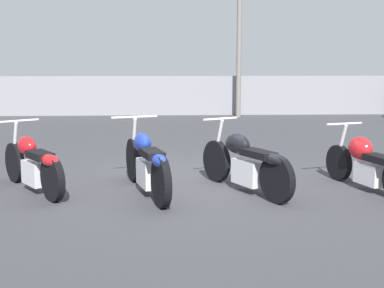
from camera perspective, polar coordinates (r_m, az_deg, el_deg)
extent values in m
plane|color=#38383D|center=(8.29, -0.05, -4.25)|extent=(60.00, 60.00, 0.00)
cube|color=gray|center=(18.19, -1.45, 5.18)|extent=(40.00, 0.04, 1.33)
cylinder|color=black|center=(8.79, -18.37, -1.89)|extent=(0.44, 0.56, 0.62)
cylinder|color=black|center=(7.46, -14.66, -3.63)|extent=(0.44, 0.56, 0.62)
cube|color=silver|center=(8.06, -16.47, -2.99)|extent=(0.46, 0.54, 0.34)
ellipsoid|color=#AD1419|center=(8.22, -17.21, -0.18)|extent=(0.44, 0.49, 0.28)
cube|color=black|center=(7.78, -15.91, -1.16)|extent=(0.49, 0.56, 0.10)
ellipsoid|color=#AD1419|center=(7.45, -14.89, -1.71)|extent=(0.42, 0.48, 0.16)
cylinder|color=silver|center=(8.60, -18.37, 2.32)|extent=(0.62, 0.45, 0.04)
cylinder|color=silver|center=(8.69, -18.37, 0.19)|extent=(0.18, 0.23, 0.64)
cylinder|color=silver|center=(7.98, -15.27, -3.51)|extent=(0.39, 0.51, 0.07)
cylinder|color=black|center=(8.44, -6.24, -1.72)|extent=(0.29, 0.68, 0.68)
cylinder|color=black|center=(6.92, -3.31, -4.08)|extent=(0.29, 0.68, 0.68)
cube|color=silver|center=(7.61, -4.77, -3.15)|extent=(0.35, 0.61, 0.37)
ellipsoid|color=navy|center=(7.79, -5.30, 0.14)|extent=(0.36, 0.50, 0.28)
cube|color=black|center=(7.29, -4.28, -1.04)|extent=(0.39, 0.60, 0.10)
ellipsoid|color=navy|center=(6.91, -3.44, -1.80)|extent=(0.32, 0.48, 0.16)
cylinder|color=silver|center=(8.24, -6.17, 2.87)|extent=(0.70, 0.24, 0.04)
cylinder|color=silver|center=(8.33, -6.21, 0.55)|extent=(0.12, 0.26, 0.67)
cylinder|color=silver|center=(7.50, -3.57, -3.84)|extent=(0.23, 0.58, 0.07)
cylinder|color=black|center=(8.39, 2.63, -1.82)|extent=(0.39, 0.62, 0.65)
cylinder|color=black|center=(7.22, 9.05, -3.75)|extent=(0.39, 0.62, 0.65)
cube|color=silver|center=(7.74, 5.91, -3.05)|extent=(0.43, 0.57, 0.36)
ellipsoid|color=black|center=(7.87, 4.87, 0.04)|extent=(0.46, 0.57, 0.30)
cube|color=black|center=(7.48, 7.09, -1.05)|extent=(0.48, 0.63, 0.10)
ellipsoid|color=black|center=(7.20, 8.85, -1.66)|extent=(0.38, 0.48, 0.16)
cylinder|color=silver|center=(8.21, 3.04, 2.69)|extent=(0.55, 0.31, 0.04)
cylinder|color=silver|center=(8.30, 2.83, 0.41)|extent=(0.16, 0.25, 0.66)
cylinder|color=silver|center=(7.71, 7.28, -3.62)|extent=(0.38, 0.65, 0.07)
cylinder|color=black|center=(8.78, 15.38, -1.94)|extent=(0.26, 0.57, 0.56)
cube|color=silver|center=(8.20, 18.38, -3.05)|extent=(0.34, 0.53, 0.31)
ellipsoid|color=red|center=(8.32, 17.52, -0.42)|extent=(0.41, 0.51, 0.34)
cube|color=black|center=(7.97, 19.50, -1.55)|extent=(0.39, 0.58, 0.10)
cylinder|color=silver|center=(8.61, 15.94, 2.08)|extent=(0.61, 0.22, 0.04)
cylinder|color=silver|center=(8.69, 15.66, 0.05)|extent=(0.12, 0.25, 0.62)
cylinder|color=silver|center=(8.18, 19.62, -3.55)|extent=(0.27, 0.67, 0.07)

